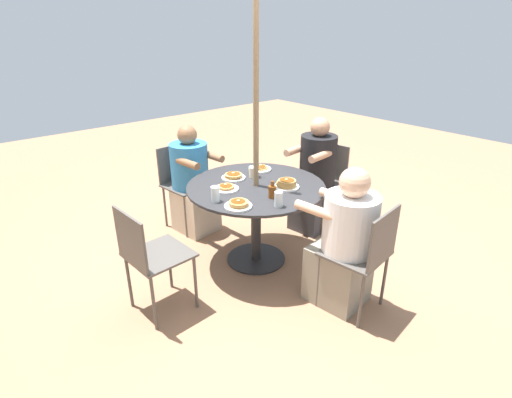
% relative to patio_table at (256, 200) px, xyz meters
% --- Properties ---
extents(ground_plane, '(12.00, 12.00, 0.00)m').
position_rel_patio_table_xyz_m(ground_plane, '(0.00, 0.00, -0.60)').
color(ground_plane, '#9E7051').
extents(patio_table, '(1.19, 1.19, 0.74)m').
position_rel_patio_table_xyz_m(patio_table, '(0.00, 0.00, 0.00)').
color(patio_table, '#28282B').
rests_on(patio_table, ground).
extents(umbrella_pole, '(0.05, 0.05, 2.20)m').
position_rel_patio_table_xyz_m(umbrella_pole, '(0.00, 0.00, 0.50)').
color(umbrella_pole, '#846B4C').
rests_on(umbrella_pole, ground).
extents(patio_chair_north, '(0.46, 0.46, 0.86)m').
position_rel_patio_table_xyz_m(patio_chair_north, '(0.12, -1.05, -0.09)').
color(patio_chair_north, '#514C47').
rests_on(patio_chair_north, ground).
extents(diner_north, '(0.41, 0.53, 1.18)m').
position_rel_patio_table_xyz_m(diner_north, '(0.10, -0.89, -0.07)').
color(diner_north, '#3D3D42').
rests_on(diner_north, ground).
extents(patio_chair_east, '(0.46, 0.46, 0.86)m').
position_rel_patio_table_xyz_m(patio_chair_east, '(1.05, 0.11, -0.09)').
color(patio_chair_east, '#514C47').
rests_on(patio_chair_east, ground).
extents(diner_east, '(0.53, 0.42, 1.11)m').
position_rel_patio_table_xyz_m(diner_east, '(0.89, 0.09, -0.10)').
color(diner_east, beige).
rests_on(diner_east, ground).
extents(patio_chair_south, '(0.44, 0.44, 0.86)m').
position_rel_patio_table_xyz_m(patio_chair_south, '(-0.06, 1.06, -0.09)').
color(patio_chair_south, '#514C47').
rests_on(patio_chair_south, ground).
extents(patio_chair_west, '(0.47, 0.47, 0.86)m').
position_rel_patio_table_xyz_m(patio_chair_west, '(-1.05, -0.13, -0.09)').
color(patio_chair_west, '#514C47').
rests_on(patio_chair_west, ground).
extents(diner_west, '(0.58, 0.44, 1.12)m').
position_rel_patio_table_xyz_m(diner_west, '(-0.88, -0.11, -0.10)').
color(diner_west, gray).
rests_on(diner_west, ground).
extents(pancake_plate_a, '(0.21, 0.21, 0.05)m').
position_rel_patio_table_xyz_m(pancake_plate_a, '(0.08, 0.26, 0.15)').
color(pancake_plate_a, white).
rests_on(pancake_plate_a, patio_table).
extents(pancake_plate_b, '(0.21, 0.21, 0.06)m').
position_rel_patio_table_xyz_m(pancake_plate_b, '(-0.25, 0.39, 0.16)').
color(pancake_plate_b, white).
rests_on(pancake_plate_b, patio_table).
extents(pancake_plate_c, '(0.21, 0.21, 0.06)m').
position_rel_patio_table_xyz_m(pancake_plate_c, '(0.25, 0.05, 0.16)').
color(pancake_plate_c, white).
rests_on(pancake_plate_c, patio_table).
extents(pancake_plate_d, '(0.21, 0.21, 0.08)m').
position_rel_patio_table_xyz_m(pancake_plate_d, '(-0.21, -0.16, 0.17)').
color(pancake_plate_d, white).
rests_on(pancake_plate_d, patio_table).
extents(pancake_plate_e, '(0.21, 0.21, 0.05)m').
position_rel_patio_table_xyz_m(pancake_plate_e, '(0.27, -0.28, 0.15)').
color(pancake_plate_e, white).
rests_on(pancake_plate_e, patio_table).
extents(syrup_bottle, '(0.08, 0.06, 0.14)m').
position_rel_patio_table_xyz_m(syrup_bottle, '(-0.28, 0.08, 0.19)').
color(syrup_bottle, brown).
rests_on(syrup_bottle, patio_table).
extents(coffee_cup, '(0.09, 0.09, 0.10)m').
position_rel_patio_table_xyz_m(coffee_cup, '(0.16, -0.11, 0.19)').
color(coffee_cup, beige).
rests_on(coffee_cup, patio_table).
extents(drinking_glass_a, '(0.07, 0.07, 0.12)m').
position_rel_patio_table_xyz_m(drinking_glass_a, '(-0.05, 0.46, 0.20)').
color(drinking_glass_a, silver).
rests_on(drinking_glass_a, patio_table).
extents(drinking_glass_b, '(0.06, 0.06, 0.12)m').
position_rel_patio_table_xyz_m(drinking_glass_b, '(-0.44, 0.15, 0.20)').
color(drinking_glass_b, silver).
rests_on(drinking_glass_b, patio_table).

